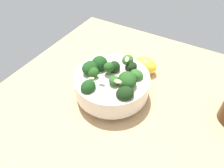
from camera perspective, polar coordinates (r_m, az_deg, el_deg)
name	(u,v)px	position (r cm, az deg, el deg)	size (l,w,h in cm)	color
ground_plane	(127,106)	(57.66, 3.98, -5.83)	(68.86, 68.86, 3.76)	tan
bowl_of_broccoli	(112,82)	(54.32, -0.02, 0.49)	(19.03, 19.03, 10.70)	silver
lemon_wedge	(145,65)	(63.78, 8.79, 4.96)	(7.12, 5.10, 4.86)	yellow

